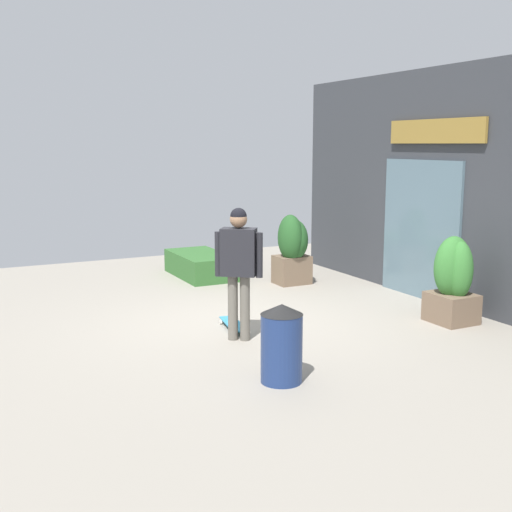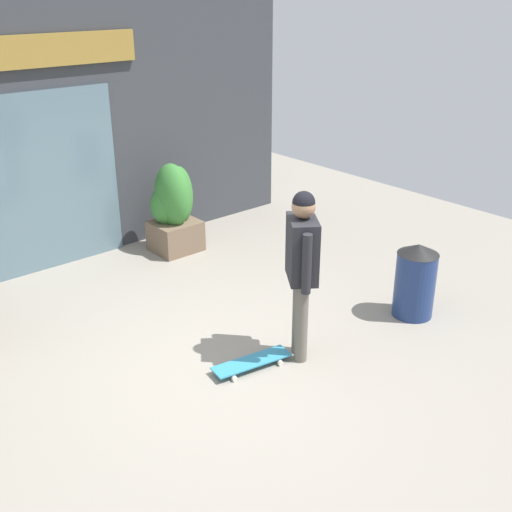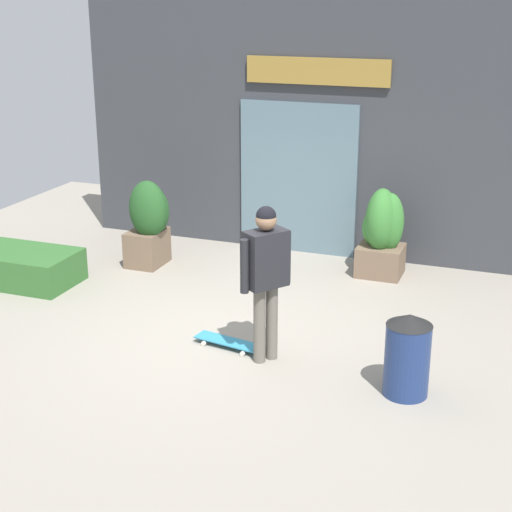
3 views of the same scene
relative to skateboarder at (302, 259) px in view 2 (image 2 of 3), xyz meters
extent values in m
plane|color=gray|center=(-0.64, 0.39, -1.07)|extent=(12.00, 12.00, 0.00)
cube|color=#383A3F|center=(-0.64, 3.84, 0.80)|extent=(7.27, 0.25, 3.73)
cube|color=slate|center=(-0.82, 3.70, 0.07)|extent=(1.81, 0.06, 2.28)
cube|color=olive|center=(-0.56, 3.68, 1.66)|extent=(2.12, 0.05, 0.38)
cylinder|color=#666056|center=(-0.05, -0.06, -0.64)|extent=(0.13, 0.13, 0.86)
cylinder|color=#666056|center=(0.05, 0.06, -0.64)|extent=(0.13, 0.13, 0.86)
cube|color=#232328|center=(0.00, 0.00, 0.10)|extent=(0.47, 0.51, 0.61)
cylinder|color=#232328|center=(-0.16, -0.22, 0.06)|extent=(0.09, 0.09, 0.58)
cylinder|color=#232328|center=(0.16, 0.22, 0.06)|extent=(0.09, 0.09, 0.58)
sphere|color=#997051|center=(0.00, 0.00, 0.52)|extent=(0.22, 0.22, 0.22)
sphere|color=black|center=(0.00, 0.00, 0.56)|extent=(0.21, 0.21, 0.21)
cube|color=teal|center=(-0.50, 0.15, -1.00)|extent=(0.83, 0.35, 0.02)
cylinder|color=silver|center=(-0.78, 0.08, -1.04)|extent=(0.06, 0.04, 0.05)
cylinder|color=silver|center=(-0.74, 0.31, -1.04)|extent=(0.06, 0.04, 0.05)
cylinder|color=silver|center=(-0.27, -0.01, -1.04)|extent=(0.06, 0.04, 0.05)
cylinder|color=silver|center=(-0.23, 0.22, -1.04)|extent=(0.06, 0.04, 0.05)
cube|color=brown|center=(0.61, 3.09, -0.86)|extent=(0.62, 0.56, 0.43)
ellipsoid|color=#387A33|center=(0.71, 3.10, -0.29)|extent=(0.39, 0.37, 0.83)
ellipsoid|color=#387A33|center=(0.53, 3.16, -0.41)|extent=(0.43, 0.42, 0.55)
ellipsoid|color=#387A33|center=(0.59, 3.09, -0.27)|extent=(0.44, 0.59, 0.89)
cylinder|color=navy|center=(1.57, -0.23, -0.70)|extent=(0.45, 0.45, 0.75)
cone|color=black|center=(1.57, -0.23, -0.26)|extent=(0.46, 0.46, 0.11)
camera|label=1|loc=(7.35, -3.43, 1.47)|focal=45.01mm
camera|label=2|loc=(-3.87, -3.80, 2.40)|focal=43.90mm
camera|label=3|loc=(2.61, -7.29, 2.78)|focal=54.94mm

